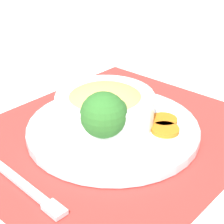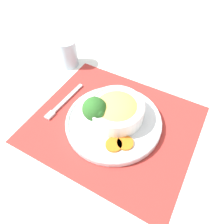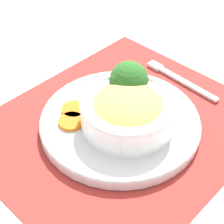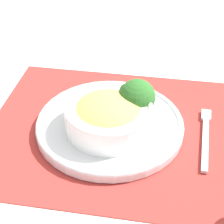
{
  "view_description": "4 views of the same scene",
  "coord_description": "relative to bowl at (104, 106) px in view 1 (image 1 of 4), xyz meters",
  "views": [
    {
      "loc": [
        0.42,
        0.36,
        0.34
      ],
      "look_at": [
        0.01,
        0.01,
        0.05
      ],
      "focal_mm": 60.0,
      "sensor_mm": 36.0,
      "label": 1
    },
    {
      "loc": [
        -0.19,
        0.37,
        0.55
      ],
      "look_at": [
        0.01,
        -0.0,
        0.05
      ],
      "focal_mm": 35.0,
      "sensor_mm": 36.0,
      "label": 2
    },
    {
      "loc": [
        -0.38,
        -0.33,
        0.49
      ],
      "look_at": [
        -0.02,
        0.0,
        0.05
      ],
      "focal_mm": 60.0,
      "sensor_mm": 36.0,
      "label": 3
    },
    {
      "loc": [
        0.09,
        -0.57,
        0.49
      ],
      "look_at": [
        0.0,
        0.0,
        0.05
      ],
      "focal_mm": 60.0,
      "sensor_mm": 36.0,
      "label": 4
    }
  ],
  "objects": [
    {
      "name": "ground_plane",
      "position": [
        -0.0,
        0.02,
        -0.05
      ],
      "size": [
        4.0,
        4.0,
        0.0
      ],
      "primitive_type": "plane",
      "color": "white"
    },
    {
      "name": "carrot_slice_near",
      "position": [
        -0.04,
        0.1,
        -0.03
      ],
      "size": [
        0.05,
        0.05,
        0.01
      ],
      "color": "orange",
      "rests_on": "plate"
    },
    {
      "name": "broccoli_floret",
      "position": [
        0.05,
        0.04,
        0.02
      ],
      "size": [
        0.07,
        0.07,
        0.09
      ],
      "color": "#759E51",
      "rests_on": "plate"
    },
    {
      "name": "placemat",
      "position": [
        -0.0,
        0.02,
        -0.05
      ],
      "size": [
        0.5,
        0.43,
        0.0
      ],
      "color": "#B2332D",
      "rests_on": "ground_plane"
    },
    {
      "name": "bowl",
      "position": [
        0.0,
        0.0,
        0.0
      ],
      "size": [
        0.17,
        0.17,
        0.07
      ],
      "color": "white",
      "rests_on": "plate"
    },
    {
      "name": "fork",
      "position": [
        0.19,
        0.03,
        -0.05
      ],
      "size": [
        0.03,
        0.18,
        0.01
      ],
      "rotation": [
        0.0,
        0.0,
        -0.07
      ],
      "color": "silver",
      "rests_on": "placemat"
    },
    {
      "name": "carrot_slice_middle",
      "position": [
        -0.07,
        0.08,
        -0.03
      ],
      "size": [
        0.05,
        0.05,
        0.01
      ],
      "color": "orange",
      "rests_on": "plate"
    },
    {
      "name": "plate",
      "position": [
        -0.0,
        0.02,
        -0.04
      ],
      "size": [
        0.3,
        0.3,
        0.02
      ],
      "color": "silver",
      "rests_on": "placemat"
    }
  ]
}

